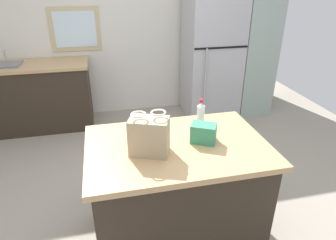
{
  "coord_description": "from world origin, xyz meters",
  "views": [
    {
      "loc": [
        -0.32,
        -2.18,
        1.96
      ],
      "look_at": [
        0.16,
        -0.1,
        0.92
      ],
      "focal_mm": 31.71,
      "sensor_mm": 36.0,
      "label": 1
    }
  ],
  "objects_px": {
    "tall_cabinet": "(254,44)",
    "shopping_bag": "(149,136)",
    "bottle": "(201,116)",
    "refrigerator": "(211,57)",
    "small_box": "(203,133)",
    "kitchen_island": "(177,192)"
  },
  "relations": [
    {
      "from": "bottle",
      "to": "kitchen_island",
      "type": "bearing_deg",
      "value": -141.76
    },
    {
      "from": "tall_cabinet",
      "to": "bottle",
      "type": "height_order",
      "value": "tall_cabinet"
    },
    {
      "from": "small_box",
      "to": "bottle",
      "type": "height_order",
      "value": "bottle"
    },
    {
      "from": "refrigerator",
      "to": "small_box",
      "type": "bearing_deg",
      "value": -111.74
    },
    {
      "from": "refrigerator",
      "to": "bottle",
      "type": "bearing_deg",
      "value": -112.58
    },
    {
      "from": "tall_cabinet",
      "to": "shopping_bag",
      "type": "relative_size",
      "value": 6.94
    },
    {
      "from": "kitchen_island",
      "to": "small_box",
      "type": "relative_size",
      "value": 7.36
    },
    {
      "from": "kitchen_island",
      "to": "bottle",
      "type": "xyz_separation_m",
      "value": [
        0.23,
        0.18,
        0.55
      ]
    },
    {
      "from": "small_box",
      "to": "shopping_bag",
      "type": "bearing_deg",
      "value": -171.16
    },
    {
      "from": "refrigerator",
      "to": "bottle",
      "type": "distance_m",
      "value": 2.3
    },
    {
      "from": "tall_cabinet",
      "to": "kitchen_island",
      "type": "bearing_deg",
      "value": -127.56
    },
    {
      "from": "shopping_bag",
      "to": "bottle",
      "type": "relative_size",
      "value": 1.19
    },
    {
      "from": "tall_cabinet",
      "to": "shopping_bag",
      "type": "distance_m",
      "value": 3.1
    },
    {
      "from": "shopping_bag",
      "to": "small_box",
      "type": "relative_size",
      "value": 1.71
    },
    {
      "from": "refrigerator",
      "to": "small_box",
      "type": "height_order",
      "value": "refrigerator"
    },
    {
      "from": "tall_cabinet",
      "to": "bottle",
      "type": "relative_size",
      "value": 8.25
    },
    {
      "from": "small_box",
      "to": "kitchen_island",
      "type": "bearing_deg",
      "value": 177.63
    },
    {
      "from": "shopping_bag",
      "to": "bottle",
      "type": "height_order",
      "value": "shopping_bag"
    },
    {
      "from": "tall_cabinet",
      "to": "bottle",
      "type": "xyz_separation_m",
      "value": [
        -1.54,
        -2.12,
        -0.06
      ]
    },
    {
      "from": "kitchen_island",
      "to": "tall_cabinet",
      "type": "bearing_deg",
      "value": 52.44
    },
    {
      "from": "tall_cabinet",
      "to": "small_box",
      "type": "xyz_separation_m",
      "value": [
        -1.58,
        -2.31,
        -0.11
      ]
    },
    {
      "from": "refrigerator",
      "to": "tall_cabinet",
      "type": "relative_size",
      "value": 0.84
    }
  ]
}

